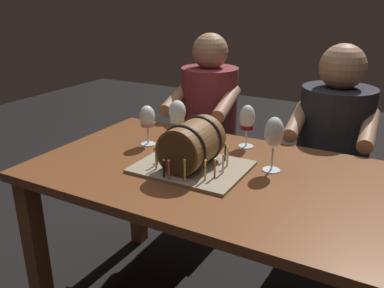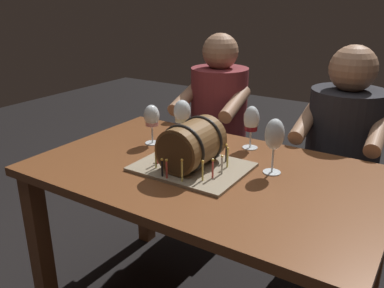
% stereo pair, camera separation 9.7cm
% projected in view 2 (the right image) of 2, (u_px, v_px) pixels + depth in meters
% --- Properties ---
extents(dining_table, '(1.33, 0.82, 0.72)m').
position_uv_depth(dining_table, '(205.00, 194.00, 1.59)').
color(dining_table, brown).
rests_on(dining_table, ground).
extents(barrel_cake, '(0.41, 0.32, 0.19)m').
position_uv_depth(barrel_cake, '(192.00, 148.00, 1.52)').
color(barrel_cake, gray).
rests_on(barrel_cake, dining_table).
extents(wine_glass_rose, '(0.07, 0.07, 0.18)m').
position_uv_depth(wine_glass_rose, '(152.00, 118.00, 1.77)').
color(wine_glass_rose, white).
rests_on(wine_glass_rose, dining_table).
extents(wine_glass_empty, '(0.07, 0.07, 0.21)m').
position_uv_depth(wine_glass_empty, '(274.00, 136.00, 1.46)').
color(wine_glass_empty, white).
rests_on(wine_glass_empty, dining_table).
extents(wine_glass_white, '(0.08, 0.08, 0.19)m').
position_uv_depth(wine_glass_white, '(182.00, 113.00, 1.80)').
color(wine_glass_white, white).
rests_on(wine_glass_white, dining_table).
extents(wine_glass_red, '(0.07, 0.07, 0.19)m').
position_uv_depth(wine_glass_red, '(251.00, 121.00, 1.71)').
color(wine_glass_red, white).
rests_on(wine_glass_red, dining_table).
extents(person_seated_left, '(0.39, 0.49, 1.16)m').
position_uv_depth(person_seated_left, '(218.00, 144.00, 2.36)').
color(person_seated_left, '#4C1B1E').
rests_on(person_seated_left, ground).
extents(person_seated_right, '(0.40, 0.48, 1.14)m').
position_uv_depth(person_seated_right, '(339.00, 169.00, 2.01)').
color(person_seated_right, black).
rests_on(person_seated_right, ground).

